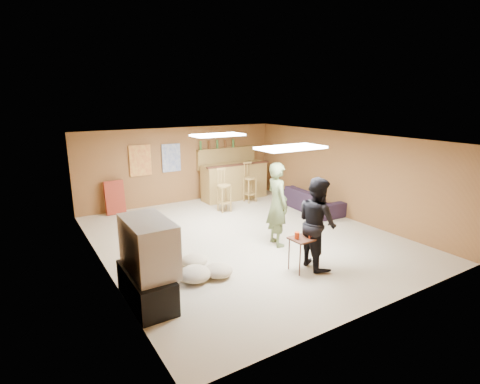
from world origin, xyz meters
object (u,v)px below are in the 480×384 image
bar_counter (234,181)px  person_olive (277,204)px  tv_body (148,246)px  tray_table (303,254)px  person_black (317,223)px  sofa (312,200)px

bar_counter → person_olive: bearing=-107.4°
tv_body → bar_counter: 6.09m
tv_body → tray_table: bearing=-8.9°
person_black → bar_counter: bearing=-4.0°
tv_body → person_black: size_ratio=0.66×
tv_body → sofa: size_ratio=0.56×
person_black → sofa: person_black is taller
sofa → tv_body: bearing=117.5°
tv_body → sofa: tv_body is taller
tv_body → bar_counter: tv_body is taller
sofa → bar_counter: bearing=33.4°
person_olive → person_black: size_ratio=1.05×
person_black → tray_table: (-0.31, -0.01, -0.53)m
bar_counter → sofa: bar_counter is taller
person_olive → person_black: (-0.03, -1.22, -0.04)m
tray_table → tv_body: bearing=171.1°
person_olive → person_black: bearing=-172.1°
person_olive → sofa: person_olive is taller
tv_body → person_olive: size_ratio=0.63×
tv_body → person_black: 3.01m
tray_table → bar_counter: bearing=73.1°
person_black → person_olive: bearing=8.2°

